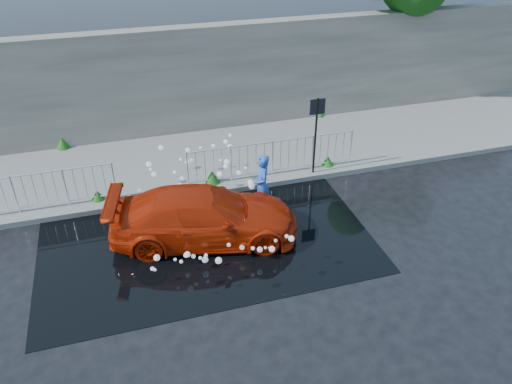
{
  "coord_description": "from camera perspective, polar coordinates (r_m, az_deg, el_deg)",
  "views": [
    {
      "loc": [
        -1.11,
        -8.8,
        7.62
      ],
      "look_at": [
        1.87,
        1.24,
        1.0
      ],
      "focal_mm": 35.0,
      "sensor_mm": 36.0,
      "label": 1
    }
  ],
  "objects": [
    {
      "name": "ground",
      "position": [
        11.7,
        -7.16,
        -8.67
      ],
      "size": [
        90.0,
        90.0,
        0.0
      ],
      "primitive_type": "plane",
      "color": "black",
      "rests_on": "ground"
    },
    {
      "name": "railing_left",
      "position": [
        14.26,
        -25.89,
        -0.14
      ],
      "size": [
        5.05,
        0.05,
        1.1
      ],
      "color": "silver",
      "rests_on": "pavement"
    },
    {
      "name": "person",
      "position": [
        13.02,
        0.7,
        0.87
      ],
      "size": [
        0.45,
        0.64,
        1.66
      ],
      "primitive_type": "imported",
      "rotation": [
        0.0,
        0.0,
        -1.67
      ],
      "color": "blue",
      "rests_on": "ground"
    },
    {
      "name": "puddle",
      "position": [
        12.52,
        -5.74,
        -5.36
      ],
      "size": [
        8.0,
        5.0,
        0.01
      ],
      "primitive_type": "cube",
      "color": "black",
      "rests_on": "ground"
    },
    {
      "name": "railing_right",
      "position": [
        14.56,
        1.9,
        4.06
      ],
      "size": [
        5.05,
        0.05,
        1.1
      ],
      "color": "silver",
      "rests_on": "pavement"
    },
    {
      "name": "retaining_wall",
      "position": [
        17.03,
        -12.09,
        11.97
      ],
      "size": [
        30.0,
        0.6,
        3.5
      ],
      "primitive_type": "cube",
      "color": "#57544A",
      "rests_on": "pavement"
    },
    {
      "name": "weeds",
      "position": [
        15.16,
        -12.38,
        2.71
      ],
      "size": [
        12.17,
        3.93,
        0.39
      ],
      "color": "#124211",
      "rests_on": "pavement"
    },
    {
      "name": "red_car",
      "position": [
        12.18,
        -5.95,
        -2.75
      ],
      "size": [
        4.82,
        2.72,
        1.32
      ],
      "primitive_type": "imported",
      "rotation": [
        0.0,
        0.0,
        1.37
      ],
      "color": "#B22107",
      "rests_on": "ground"
    },
    {
      "name": "water_spray",
      "position": [
        13.03,
        -5.72,
        -0.21
      ],
      "size": [
        3.62,
        5.61,
        1.03
      ],
      "color": "white",
      "rests_on": "ground"
    },
    {
      "name": "pavement",
      "position": [
        15.77,
        -10.48,
        3.13
      ],
      "size": [
        30.0,
        4.0,
        0.15
      ],
      "primitive_type": "cube",
      "color": "gray",
      "rests_on": "ground"
    },
    {
      "name": "curb",
      "position": [
        14.05,
        -9.4,
        -0.65
      ],
      "size": [
        30.0,
        0.25,
        0.16
      ],
      "primitive_type": "cube",
      "color": "gray",
      "rests_on": "ground"
    },
    {
      "name": "sign_post",
      "position": [
        14.31,
        6.9,
        7.72
      ],
      "size": [
        0.45,
        0.06,
        2.5
      ],
      "color": "black",
      "rests_on": "ground"
    }
  ]
}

